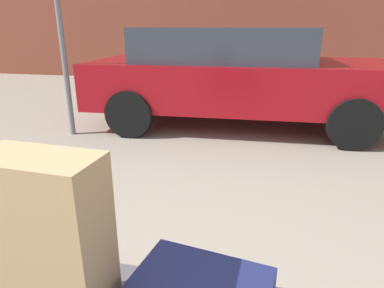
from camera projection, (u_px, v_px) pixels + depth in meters
name	position (u px, v px, depth m)	size (l,w,h in m)	color
suitcase_tan_center	(48.00, 248.00, 1.17)	(0.43, 0.21, 0.70)	#9E7F56
parked_car	(236.00, 75.00, 4.94)	(4.36, 2.04, 1.42)	maroon
bollard_kerb_near	(364.00, 85.00, 6.66)	(0.26, 0.26, 0.67)	#72665B
no_parking_sign	(60.00, 22.00, 4.22)	(0.49, 0.13, 2.40)	slate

